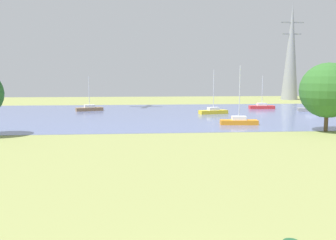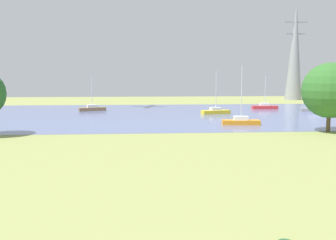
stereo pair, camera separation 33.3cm
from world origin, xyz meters
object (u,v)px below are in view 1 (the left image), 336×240
Objects in this scene: sailboat_orange at (239,121)px; sailboat_red at (262,106)px; sailboat_brown at (89,108)px; sailboat_gray at (312,109)px; sailboat_yellow at (213,111)px; tree_east_far at (328,90)px; electricity_pylon at (291,52)px.

sailboat_orange is 24.45m from sailboat_red.
sailboat_brown is 39.99m from sailboat_gray.
sailboat_yellow is 22.19m from tree_east_far.
tree_east_far is at bearing -38.52° from sailboat_orange.
sailboat_brown is 0.24× the size of electricity_pylon.
tree_east_far is at bearing -109.70° from electricity_pylon.
sailboat_red is at bearing 36.75° from sailboat_yellow.
sailboat_orange is 1.19× the size of sailboat_red.
electricity_pylon is (28.39, 35.01, 12.32)m from sailboat_yellow.
sailboat_orange is 0.30× the size of electricity_pylon.
tree_east_far is (-9.69, -22.53, 4.22)m from sailboat_gray.
sailboat_yellow is at bearing -129.04° from electricity_pylon.
sailboat_gray is 36.14m from electricity_pylon.
sailboat_gray is 9.21m from sailboat_red.
sailboat_brown is 0.80× the size of tree_east_far.
electricity_pylon reaches higher than sailboat_red.
sailboat_brown is 40.64m from tree_east_far.
sailboat_gray is 0.96× the size of sailboat_red.
sailboat_orange is at bearing -87.85° from sailboat_yellow.
sailboat_yellow is at bearing -18.32° from sailboat_brown.
sailboat_gray is 0.24× the size of electricity_pylon.
tree_east_far reaches higher than sailboat_red.
sailboat_yellow reaches higher than sailboat_red.
sailboat_orange is at bearing -43.21° from sailboat_brown.
sailboat_orange is 0.98× the size of tree_east_far.
sailboat_orange is 57.25m from electricity_pylon.
sailboat_gray is at bearing -107.12° from electricity_pylon.
sailboat_brown is 0.98× the size of sailboat_red.
tree_east_far is at bearing -113.27° from sailboat_gray.
electricity_pylon is at bearing 60.08° from sailboat_orange.
sailboat_orange is at bearing -119.92° from electricity_pylon.
sailboat_yellow is 0.29× the size of electricity_pylon.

